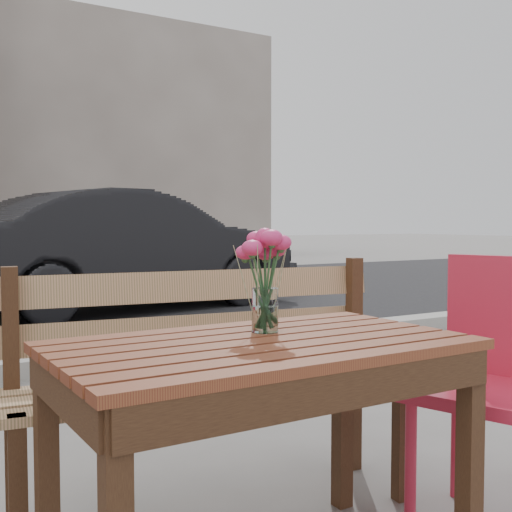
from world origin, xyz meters
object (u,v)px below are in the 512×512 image
(main_vase, at_px, (265,268))
(main_table, at_px, (262,381))
(red_chair, at_px, (497,369))
(parked_car, at_px, (128,251))

(main_vase, bearing_deg, main_table, -125.59)
(main_table, relative_size, red_chair, 1.25)
(main_table, relative_size, main_vase, 3.69)
(red_chair, distance_m, main_vase, 0.89)
(main_table, distance_m, red_chair, 0.88)
(main_table, distance_m, parked_car, 5.78)
(red_chair, xyz_separation_m, parked_car, (0.76, 5.62, 0.16))
(red_chair, relative_size, main_vase, 2.94)
(main_vase, bearing_deg, parked_car, 74.01)
(main_table, xyz_separation_m, parked_car, (1.64, 5.55, 0.10))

